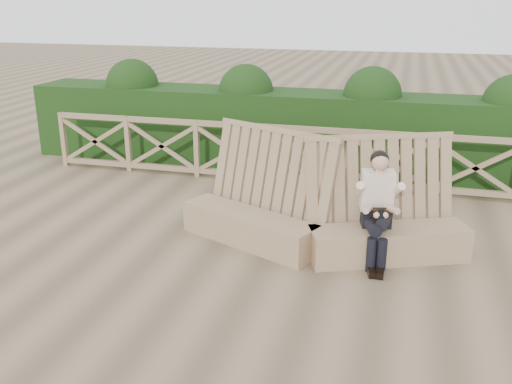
# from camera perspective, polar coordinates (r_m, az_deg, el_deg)

# --- Properties ---
(ground) EXTENTS (60.00, 60.00, 0.00)m
(ground) POSITION_cam_1_polar(r_m,az_deg,el_deg) (7.36, 0.31, -7.73)
(ground) COLOR brown
(ground) RESTS_ON ground
(bench) EXTENTS (4.02, 1.53, 1.58)m
(bench) POSITION_cam_1_polar(r_m,az_deg,el_deg) (7.83, 6.23, -2.95)
(bench) COLOR #7F6048
(bench) RESTS_ON ground
(woman) EXTENTS (0.49, 0.93, 1.46)m
(woman) POSITION_cam_1_polar(r_m,az_deg,el_deg) (7.50, 12.05, -1.18)
(woman) COLOR black
(woman) RESTS_ON ground
(guardrail) EXTENTS (10.10, 0.09, 1.10)m
(guardrail) POSITION_cam_1_polar(r_m,az_deg,el_deg) (10.36, 5.21, 3.58)
(guardrail) COLOR #8D7152
(guardrail) RESTS_ON ground
(hedge) EXTENTS (12.00, 1.20, 1.50)m
(hedge) POSITION_cam_1_polar(r_m,az_deg,el_deg) (11.46, 6.29, 6.08)
(hedge) COLOR black
(hedge) RESTS_ON ground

